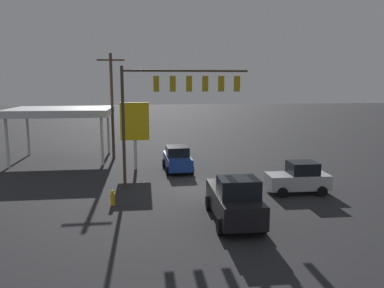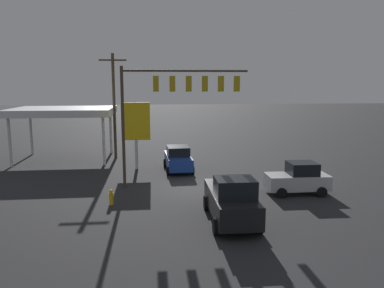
% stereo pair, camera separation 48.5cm
% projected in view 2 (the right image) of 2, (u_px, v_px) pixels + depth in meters
% --- Properties ---
extents(ground_plane, '(200.00, 200.00, 0.00)m').
position_uv_depth(ground_plane, '(195.00, 188.00, 24.43)').
color(ground_plane, '#262628').
extents(traffic_signal_assembly, '(8.20, 0.43, 7.87)m').
position_uv_depth(traffic_signal_assembly, '(177.00, 93.00, 24.11)').
color(traffic_signal_assembly, '#473828').
rests_on(traffic_signal_assembly, ground).
extents(utility_pole, '(2.40, 0.26, 9.41)m').
position_uv_depth(utility_pole, '(114.00, 104.00, 33.59)').
color(utility_pole, '#473828').
rests_on(utility_pole, ground).
extents(gas_station_canopy, '(8.69, 6.72, 4.63)m').
position_uv_depth(gas_station_canopy, '(64.00, 112.00, 33.09)').
color(gas_station_canopy, silver).
rests_on(gas_station_canopy, ground).
extents(price_sign, '(2.25, 0.27, 5.31)m').
position_uv_depth(price_sign, '(136.00, 124.00, 29.40)').
color(price_sign, silver).
rests_on(price_sign, ground).
extents(pickup_parked, '(2.32, 5.23, 2.40)m').
position_uv_depth(pickup_parked, '(232.00, 200.00, 18.33)').
color(pickup_parked, black).
rests_on(pickup_parked, ground).
extents(hatchback_crossing, '(3.83, 2.02, 1.97)m').
position_uv_depth(hatchback_crossing, '(298.00, 179.00, 23.16)').
color(hatchback_crossing, silver).
rests_on(hatchback_crossing, ground).
extents(sedan_far, '(2.22, 4.48, 1.93)m').
position_uv_depth(sedan_far, '(178.00, 159.00, 29.28)').
color(sedan_far, navy).
rests_on(sedan_far, ground).
extents(fire_hydrant, '(0.24, 0.24, 0.88)m').
position_uv_depth(fire_hydrant, '(111.00, 197.00, 21.05)').
color(fire_hydrant, gold).
rests_on(fire_hydrant, ground).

